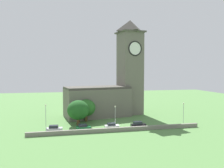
{
  "coord_description": "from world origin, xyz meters",
  "views": [
    {
      "loc": [
        -14.23,
        -61.43,
        16.55
      ],
      "look_at": [
        0.66,
        7.48,
        12.39
      ],
      "focal_mm": 35.55,
      "sensor_mm": 36.0,
      "label": 1
    }
  ],
  "objects_px": {
    "car_white": "(112,126)",
    "streetlamp_central": "(184,109)",
    "church": "(113,85)",
    "car_black": "(138,125)",
    "car_green": "(83,127)",
    "tree_churchyard": "(78,110)",
    "tree_by_tower": "(86,108)",
    "car_silver": "(54,129)",
    "streetlamp_west_mid": "(115,113)",
    "streetlamp_west_end": "(46,113)"
  },
  "relations": [
    {
      "from": "streetlamp_west_end",
      "to": "streetlamp_west_mid",
      "type": "distance_m",
      "value": 19.7
    },
    {
      "from": "streetlamp_west_end",
      "to": "streetlamp_central",
      "type": "xyz_separation_m",
      "value": [
        42.1,
        -0.07,
        -0.51
      ]
    },
    {
      "from": "streetlamp_central",
      "to": "streetlamp_west_mid",
      "type": "bearing_deg",
      "value": -178.57
    },
    {
      "from": "streetlamp_west_mid",
      "to": "tree_churchyard",
      "type": "height_order",
      "value": "tree_churchyard"
    },
    {
      "from": "streetlamp_west_end",
      "to": "streetlamp_central",
      "type": "distance_m",
      "value": 42.1
    },
    {
      "from": "church",
      "to": "car_white",
      "type": "bearing_deg",
      "value": -102.97
    },
    {
      "from": "car_silver",
      "to": "streetlamp_west_end",
      "type": "distance_m",
      "value": 5.22
    },
    {
      "from": "car_white",
      "to": "streetlamp_central",
      "type": "xyz_separation_m",
      "value": [
        23.84,
        2.31,
        3.51
      ]
    },
    {
      "from": "tree_by_tower",
      "to": "church",
      "type": "bearing_deg",
      "value": 38.34
    },
    {
      "from": "church",
      "to": "car_white",
      "type": "relative_size",
      "value": 8.84
    },
    {
      "from": "car_green",
      "to": "tree_churchyard",
      "type": "height_order",
      "value": "tree_churchyard"
    },
    {
      "from": "streetlamp_west_end",
      "to": "tree_by_tower",
      "type": "xyz_separation_m",
      "value": [
        12.05,
        8.78,
        -0.41
      ]
    },
    {
      "from": "streetlamp_west_mid",
      "to": "tree_churchyard",
      "type": "relative_size",
      "value": 0.83
    },
    {
      "from": "car_silver",
      "to": "tree_churchyard",
      "type": "height_order",
      "value": "tree_churchyard"
    },
    {
      "from": "streetlamp_west_end",
      "to": "tree_churchyard",
      "type": "relative_size",
      "value": 0.95
    },
    {
      "from": "streetlamp_central",
      "to": "tree_by_tower",
      "type": "distance_m",
      "value": 31.33
    },
    {
      "from": "church",
      "to": "car_green",
      "type": "distance_m",
      "value": 25.46
    },
    {
      "from": "church",
      "to": "car_green",
      "type": "bearing_deg",
      "value": -122.95
    },
    {
      "from": "car_green",
      "to": "streetlamp_west_mid",
      "type": "height_order",
      "value": "streetlamp_west_mid"
    },
    {
      "from": "car_white",
      "to": "streetlamp_west_end",
      "type": "bearing_deg",
      "value": 172.56
    },
    {
      "from": "streetlamp_west_end",
      "to": "streetlamp_west_mid",
      "type": "xyz_separation_m",
      "value": [
        19.68,
        -0.63,
        -0.57
      ]
    },
    {
      "from": "car_silver",
      "to": "streetlamp_central",
      "type": "xyz_separation_m",
      "value": [
        39.74,
        2.44,
        3.4
      ]
    },
    {
      "from": "streetlamp_west_mid",
      "to": "streetlamp_central",
      "type": "xyz_separation_m",
      "value": [
        22.42,
        0.56,
        0.06
      ]
    },
    {
      "from": "streetlamp_west_mid",
      "to": "car_green",
      "type": "bearing_deg",
      "value": -170.37
    },
    {
      "from": "car_silver",
      "to": "tree_by_tower",
      "type": "height_order",
      "value": "tree_by_tower"
    },
    {
      "from": "tree_churchyard",
      "to": "streetlamp_west_end",
      "type": "bearing_deg",
      "value": -157.7
    },
    {
      "from": "church",
      "to": "car_black",
      "type": "relative_size",
      "value": 8.4
    },
    {
      "from": "car_green",
      "to": "streetlamp_central",
      "type": "distance_m",
      "value": 32.23
    },
    {
      "from": "tree_churchyard",
      "to": "tree_by_tower",
      "type": "bearing_deg",
      "value": 60.15
    },
    {
      "from": "church",
      "to": "streetlamp_central",
      "type": "xyz_separation_m",
      "value": [
        19.31,
        -17.34,
        -6.88
      ]
    },
    {
      "from": "tree_churchyard",
      "to": "tree_by_tower",
      "type": "distance_m",
      "value": 5.79
    },
    {
      "from": "tree_churchyard",
      "to": "car_white",
      "type": "bearing_deg",
      "value": -34.05
    },
    {
      "from": "car_white",
      "to": "car_black",
      "type": "relative_size",
      "value": 0.95
    },
    {
      "from": "car_silver",
      "to": "streetlamp_central",
      "type": "relative_size",
      "value": 0.67
    },
    {
      "from": "church",
      "to": "streetlamp_central",
      "type": "relative_size",
      "value": 5.55
    },
    {
      "from": "car_silver",
      "to": "car_green",
      "type": "distance_m",
      "value": 7.78
    },
    {
      "from": "car_white",
      "to": "car_black",
      "type": "bearing_deg",
      "value": -5.53
    },
    {
      "from": "car_green",
      "to": "tree_by_tower",
      "type": "bearing_deg",
      "value": 80.14
    },
    {
      "from": "car_silver",
      "to": "tree_by_tower",
      "type": "xyz_separation_m",
      "value": [
        9.69,
        11.3,
        3.51
      ]
    },
    {
      "from": "car_white",
      "to": "car_black",
      "type": "height_order",
      "value": "car_black"
    },
    {
      "from": "car_silver",
      "to": "streetlamp_west_mid",
      "type": "bearing_deg",
      "value": 6.21
    },
    {
      "from": "tree_churchyard",
      "to": "tree_by_tower",
      "type": "relative_size",
      "value": 1.06
    },
    {
      "from": "car_white",
      "to": "streetlamp_central",
      "type": "height_order",
      "value": "streetlamp_central"
    },
    {
      "from": "tree_churchyard",
      "to": "church",
      "type": "bearing_deg",
      "value": 44.78
    },
    {
      "from": "church",
      "to": "streetlamp_west_mid",
      "type": "distance_m",
      "value": 19.45
    },
    {
      "from": "streetlamp_west_end",
      "to": "tree_churchyard",
      "type": "xyz_separation_m",
      "value": [
        9.17,
        3.76,
        -0.16
      ]
    },
    {
      "from": "car_black",
      "to": "streetlamp_west_mid",
      "type": "height_order",
      "value": "streetlamp_west_mid"
    },
    {
      "from": "church",
      "to": "car_silver",
      "type": "distance_m",
      "value": 30.23
    },
    {
      "from": "church",
      "to": "car_green",
      "type": "xyz_separation_m",
      "value": [
        -12.65,
        -19.52,
        -10.35
      ]
    },
    {
      "from": "church",
      "to": "streetlamp_central",
      "type": "bearing_deg",
      "value": -41.92
    }
  ]
}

